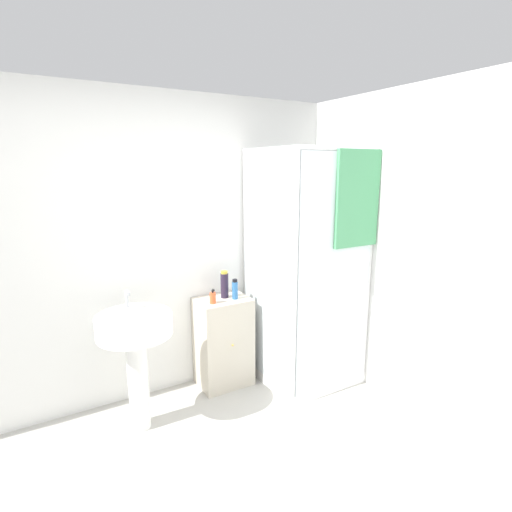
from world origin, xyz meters
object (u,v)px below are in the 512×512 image
Objects in this scene: shampoo_bottle_tall_black at (224,285)px; shampoo_bottle_blue at (235,289)px; soap_dispenser at (213,298)px; sink at (135,341)px.

shampoo_bottle_blue is at bearing -54.01° from shampoo_bottle_tall_black.
shampoo_bottle_tall_black reaches higher than shampoo_bottle_blue.
sink is at bearing -164.90° from soap_dispenser.
shampoo_bottle_blue is at bearing 1.85° from soap_dispenser.
soap_dispenser is (0.69, 0.19, 0.15)m from sink.
sink is 8.14× the size of soap_dispenser.
shampoo_bottle_blue is (0.06, -0.08, -0.03)m from shampoo_bottle_tall_black.
sink is at bearing -167.91° from shampoo_bottle_blue.
sink is 5.80× the size of shampoo_bottle_blue.
soap_dispenser is 0.22m from shampoo_bottle_blue.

